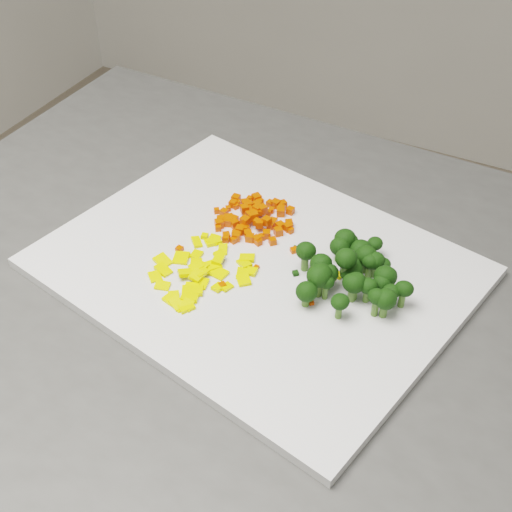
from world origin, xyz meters
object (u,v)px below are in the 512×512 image
at_px(cutting_board, 256,267).
at_px(broccoli_pile, 352,268).
at_px(pepper_pile, 203,268).
at_px(carrot_pile, 253,214).

height_order(cutting_board, broccoli_pile, broccoli_pile).
height_order(cutting_board, pepper_pile, pepper_pile).
height_order(cutting_board, carrot_pile, carrot_pile).
bearing_deg(carrot_pile, cutting_board, -59.75).
height_order(pepper_pile, broccoli_pile, broccoli_pile).
distance_m(cutting_board, pepper_pile, 0.06).
height_order(carrot_pile, broccoli_pile, broccoli_pile).
xyz_separation_m(cutting_board, pepper_pile, (-0.04, -0.04, 0.01)).
bearing_deg(pepper_pile, broccoli_pile, 19.24).
relative_size(cutting_board, pepper_pile, 3.88).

